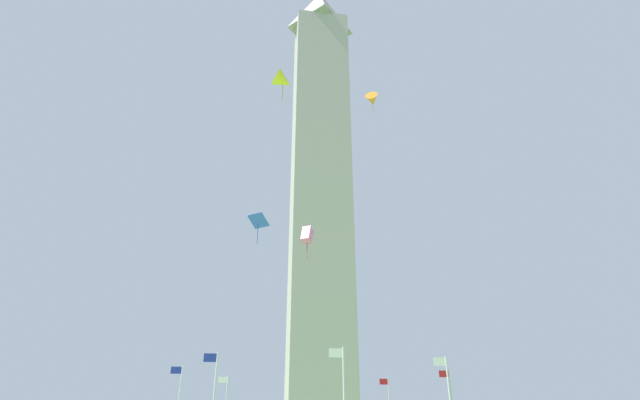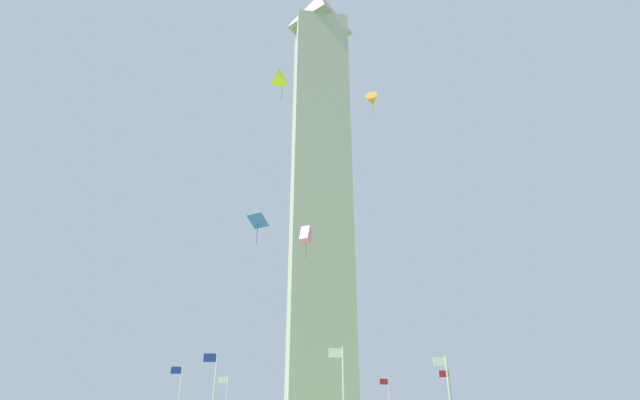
{
  "view_description": "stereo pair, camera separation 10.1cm",
  "coord_description": "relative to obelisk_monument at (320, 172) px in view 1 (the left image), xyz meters",
  "views": [
    {
      "loc": [
        6.37,
        48.96,
        2.1
      ],
      "look_at": [
        0.0,
        0.0,
        25.75
      ],
      "focal_mm": 26.93,
      "sensor_mm": 36.0,
      "label": 1
    },
    {
      "loc": [
        6.27,
        48.98,
        2.1
      ],
      "look_at": [
        0.0,
        0.0,
        25.75
      ],
      "focal_mm": 26.93,
      "sensor_mm": 36.0,
      "label": 2
    }
  ],
  "objects": [
    {
      "name": "obelisk_monument",
      "position": [
        0.0,
        0.0,
        0.0
      ],
      "size": [
        6.46,
        6.46,
        58.71
      ],
      "color": "#A8A399",
      "rests_on": "ground"
    },
    {
      "name": "flagpole_ne",
      "position": [
        9.34,
        9.27,
        -25.18
      ],
      "size": [
        1.12,
        0.14,
        7.58
      ],
      "color": "silver",
      "rests_on": "ground"
    },
    {
      "name": "flagpole_e",
      "position": [
        0.06,
        13.11,
        -25.18
      ],
      "size": [
        1.12,
        0.14,
        7.58
      ],
      "color": "silver",
      "rests_on": "ground"
    },
    {
      "name": "kite_pink_box",
      "position": [
        4.18,
        27.3,
        -18.72
      ],
      "size": [
        0.7,
        0.8,
        1.66
      ],
      "color": "pink"
    },
    {
      "name": "kite_orange_delta",
      "position": [
        -3.59,
        12.02,
        1.74
      ],
      "size": [
        1.69,
        1.82,
        2.46
      ],
      "color": "orange"
    },
    {
      "name": "kite_yellow_delta",
      "position": [
        5.52,
        22.61,
        -5.57
      ],
      "size": [
        1.84,
        1.65,
        2.6
      ],
      "color": "yellow"
    },
    {
      "name": "kite_blue_diamond",
      "position": [
        6.67,
        17.77,
        -14.11
      ],
      "size": [
        1.64,
        1.6,
        2.07
      ],
      "color": "blue"
    }
  ]
}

